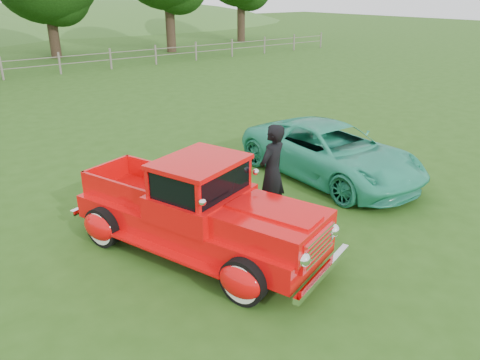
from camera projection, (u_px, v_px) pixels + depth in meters
ground at (295, 254)px, 8.45m from camera, size 140.00×140.00×0.00m
fence_line at (1, 68)px, 24.34m from camera, size 48.00×0.12×1.20m
red_pickup at (198, 211)px, 8.27m from camera, size 3.32×5.28×1.78m
teal_sedan at (331, 152)px, 11.64m from camera, size 2.38×4.95×1.36m
man at (272, 172)px, 9.50m from camera, size 0.83×0.66×1.99m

